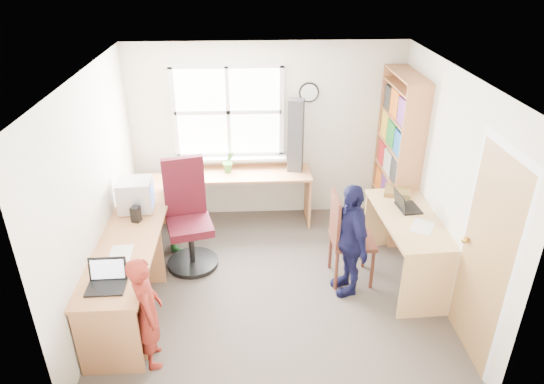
# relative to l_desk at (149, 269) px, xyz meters

# --- Properties ---
(room) EXTENTS (3.64, 3.44, 2.44)m
(room) POSITION_rel_l_desk_xyz_m (1.32, 0.38, 0.76)
(room) COLOR #463E37
(room) RESTS_ON ground
(l_desk) EXTENTS (2.38, 2.95, 0.75)m
(l_desk) POSITION_rel_l_desk_xyz_m (0.00, 0.00, 0.00)
(l_desk) COLOR #C88150
(l_desk) RESTS_ON ground
(right_desk) EXTENTS (0.71, 1.43, 0.81)m
(right_desk) POSITION_rel_l_desk_xyz_m (2.82, 0.34, 0.13)
(right_desk) COLOR #EDBC76
(right_desk) RESTS_ON ground
(bookshelf) EXTENTS (0.30, 1.02, 2.10)m
(bookshelf) POSITION_rel_l_desk_xyz_m (2.96, 1.47, 0.55)
(bookshelf) COLOR #C88150
(bookshelf) RESTS_ON ground
(swivel_chair) EXTENTS (0.74, 0.74, 1.31)m
(swivel_chair) POSITION_rel_l_desk_xyz_m (0.34, 0.79, 0.11)
(swivel_chair) COLOR black
(swivel_chair) RESTS_ON ground
(wooden_chair) EXTENTS (0.47, 0.47, 1.08)m
(wooden_chair) POSITION_rel_l_desk_xyz_m (2.12, 0.36, 0.13)
(wooden_chair) COLOR #50261A
(wooden_chair) RESTS_ON ground
(crt_monitor) EXTENTS (0.40, 0.36, 0.37)m
(crt_monitor) POSITION_rel_l_desk_xyz_m (-0.22, 0.75, 0.48)
(crt_monitor) COLOR silver
(crt_monitor) RESTS_ON l_desk
(laptop_left) EXTENTS (0.34, 0.28, 0.23)m
(laptop_left) POSITION_rel_l_desk_xyz_m (-0.22, -0.62, 0.35)
(laptop_left) COLOR black
(laptop_left) RESTS_ON l_desk
(laptop_right) EXTENTS (0.29, 0.33, 0.21)m
(laptop_right) POSITION_rel_l_desk_xyz_m (2.80, 0.52, 0.40)
(laptop_right) COLOR black
(laptop_right) RESTS_ON right_desk
(speaker_a) EXTENTS (0.11, 0.11, 0.18)m
(speaker_a) POSITION_rel_l_desk_xyz_m (-0.18, 0.49, 0.38)
(speaker_a) COLOR black
(speaker_a) RESTS_ON l_desk
(speaker_b) EXTENTS (0.11, 0.11, 0.17)m
(speaker_b) POSITION_rel_l_desk_xyz_m (-0.15, 1.16, 0.38)
(speaker_b) COLOR black
(speaker_b) RESTS_ON l_desk
(cd_tower) EXTENTS (0.23, 0.21, 0.97)m
(cd_tower) POSITION_rel_l_desk_xyz_m (1.68, 1.77, 0.78)
(cd_tower) COLOR black
(cd_tower) RESTS_ON l_desk
(game_box) EXTENTS (0.38, 0.38, 0.06)m
(game_box) POSITION_rel_l_desk_xyz_m (2.82, 0.90, 0.38)
(game_box) COLOR red
(game_box) RESTS_ON right_desk
(paper_a) EXTENTS (0.23, 0.31, 0.00)m
(paper_a) POSITION_rel_l_desk_xyz_m (-0.21, -0.13, 0.30)
(paper_a) COLOR silver
(paper_a) RESTS_ON l_desk
(paper_b) EXTENTS (0.34, 0.37, 0.00)m
(paper_b) POSITION_rel_l_desk_xyz_m (2.87, 0.12, 0.35)
(paper_b) COLOR silver
(paper_b) RESTS_ON right_desk
(potted_plant) EXTENTS (0.19, 0.17, 0.29)m
(potted_plant) POSITION_rel_l_desk_xyz_m (0.80, 1.74, 0.44)
(potted_plant) COLOR #377E32
(potted_plant) RESTS_ON l_desk
(person_red) EXTENTS (0.37, 0.47, 1.13)m
(person_red) POSITION_rel_l_desk_xyz_m (0.14, -0.78, 0.11)
(person_red) COLOR maroon
(person_red) RESTS_ON ground
(person_green) EXTENTS (0.46, 0.59, 1.21)m
(person_green) POSITION_rel_l_desk_xyz_m (0.21, 1.20, 0.15)
(person_green) COLOR #317C36
(person_green) RESTS_ON ground
(person_navy) EXTENTS (0.46, 0.81, 1.30)m
(person_navy) POSITION_rel_l_desk_xyz_m (2.12, 0.16, 0.19)
(person_navy) COLOR #121339
(person_navy) RESTS_ON ground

